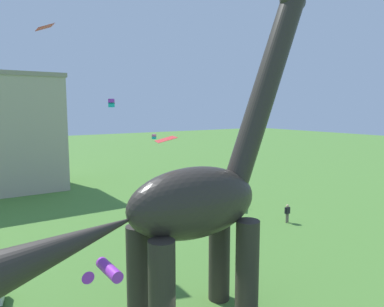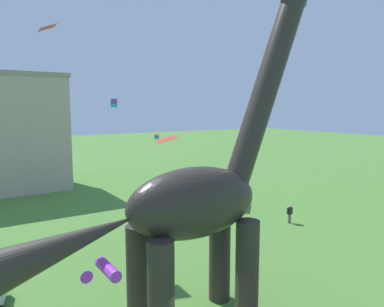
# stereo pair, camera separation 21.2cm
# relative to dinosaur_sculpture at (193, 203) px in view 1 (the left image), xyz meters

# --- Properties ---
(dinosaur_sculpture) EXTENTS (14.99, 3.18, 15.67)m
(dinosaur_sculpture) POSITION_rel_dinosaur_sculpture_xyz_m (0.00, 0.00, 0.00)
(dinosaur_sculpture) COLOR #2D2823
(dinosaur_sculpture) RESTS_ON ground_plane
(person_far_spectator) EXTENTS (0.59, 0.26, 1.59)m
(person_far_spectator) POSITION_rel_dinosaur_sculpture_xyz_m (15.02, 7.73, -4.70)
(person_far_spectator) COLOR #6B6056
(person_far_spectator) RESTS_ON ground_plane
(festival_canopy_tent) EXTENTS (3.15, 3.15, 3.00)m
(festival_canopy_tent) POSITION_rel_dinosaur_sculpture_xyz_m (13.51, 15.39, -3.12)
(festival_canopy_tent) COLOR #B2B2B7
(festival_canopy_tent) RESTS_ON ground_plane
(kite_high_right) EXTENTS (1.21, 1.64, 0.44)m
(kite_high_right) POSITION_rel_dinosaur_sculpture_xyz_m (-2.53, 14.97, 9.81)
(kite_high_right) COLOR red
(kite_far_left) EXTENTS (0.50, 0.50, 0.51)m
(kite_far_left) POSITION_rel_dinosaur_sculpture_xyz_m (9.53, 21.51, 1.09)
(kite_far_left) COLOR pink
(kite_drifting) EXTENTS (0.71, 0.71, 0.75)m
(kite_drifting) POSITION_rel_dinosaur_sculpture_xyz_m (3.62, 18.38, 4.57)
(kite_drifting) COLOR purple
(kite_far_right) EXTENTS (1.27, 1.46, 0.24)m
(kite_far_right) POSITION_rel_dinosaur_sculpture_xyz_m (-0.27, 1.88, 2.69)
(kite_far_right) COLOR red
(kite_mid_right) EXTENTS (1.30, 1.54, 0.45)m
(kite_mid_right) POSITION_rel_dinosaur_sculpture_xyz_m (-4.48, -0.98, -1.62)
(kite_mid_right) COLOR purple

